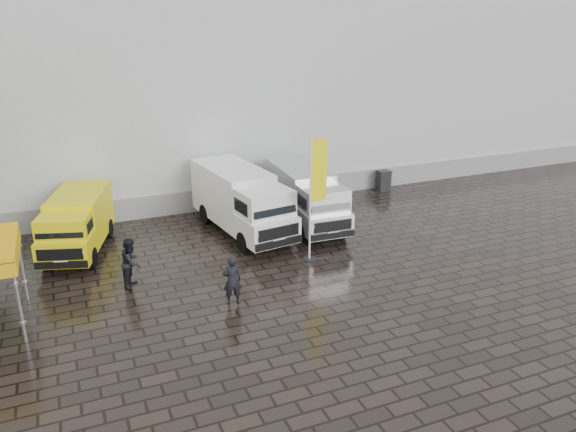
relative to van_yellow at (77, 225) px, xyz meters
name	(u,v)px	position (x,y,z in m)	size (l,w,h in m)	color
ground	(312,273)	(7.40, -5.14, -1.08)	(120.00, 120.00, 0.00)	black
exhibition_hall	(227,60)	(9.40, 10.86, 4.92)	(44.00, 16.00, 12.00)	silver
hall_plinth	(280,190)	(9.40, 2.81, -0.58)	(44.00, 0.15, 1.00)	gray
van_yellow	(77,225)	(0.00, 0.00, 0.00)	(1.80, 4.69, 2.16)	yellow
van_white	(242,203)	(6.39, -0.49, 0.22)	(2.00, 5.99, 2.60)	white
van_silver	(306,198)	(9.18, -0.69, 0.11)	(1.83, 5.50, 2.39)	#ABACAF
flagpole	(315,192)	(7.99, -4.03, 1.51)	(0.88, 0.50, 4.67)	black
wheelie_bin	(383,180)	(14.87, 2.24, -0.56)	(0.63, 0.63, 1.04)	black
person_front	(232,280)	(4.18, -6.14, -0.27)	(0.59, 0.39, 1.62)	black
person_tent	(131,262)	(1.47, -3.68, -0.23)	(0.83, 0.65, 1.71)	black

